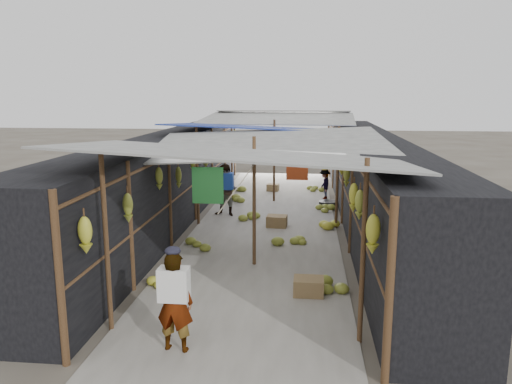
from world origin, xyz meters
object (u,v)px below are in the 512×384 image
(black_basin, at_px, (328,204))
(shopper_blue, at_px, (226,190))
(vendor_seated, at_px, (325,184))
(crate_near, at_px, (277,221))
(vendor_elderly, at_px, (174,302))

(black_basin, xyz_separation_m, shopper_blue, (-2.91, -1.44, 0.65))
(black_basin, distance_m, vendor_seated, 1.17)
(crate_near, height_order, black_basin, crate_near)
(black_basin, relative_size, vendor_elderly, 0.41)
(vendor_elderly, height_order, vendor_seated, vendor_elderly)
(vendor_elderly, distance_m, shopper_blue, 7.50)
(shopper_blue, relative_size, vendor_seated, 1.48)
(black_basin, distance_m, vendor_elderly, 9.25)
(vendor_elderly, bearing_deg, vendor_seated, -96.10)
(crate_near, bearing_deg, black_basin, 64.85)
(crate_near, relative_size, vendor_elderly, 0.36)
(crate_near, bearing_deg, vendor_elderly, -94.19)
(crate_near, xyz_separation_m, vendor_seated, (1.33, 3.59, 0.34))
(black_basin, height_order, shopper_blue, shopper_blue)
(black_basin, relative_size, shopper_blue, 0.39)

